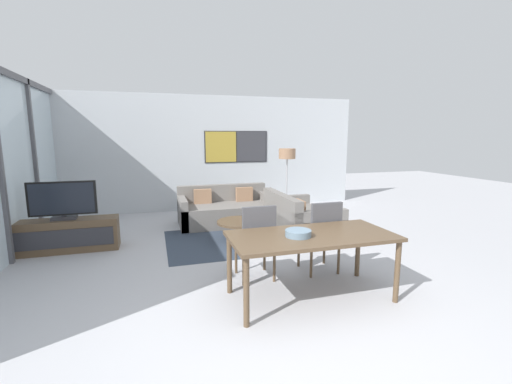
{
  "coord_description": "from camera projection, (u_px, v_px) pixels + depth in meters",
  "views": [
    {
      "loc": [
        -1.32,
        -2.6,
        1.83
      ],
      "look_at": [
        0.21,
        2.49,
        0.95
      ],
      "focal_mm": 24.0,
      "sensor_mm": 36.0,
      "label": 1
    }
  ],
  "objects": [
    {
      "name": "tv_console",
      "position": [
        66.0,
        235.0,
        5.44
      ],
      "size": [
        1.57,
        0.4,
        0.52
      ],
      "color": "brown",
      "rests_on": "ground_plane"
    },
    {
      "name": "dining_chair_centre",
      "position": [
        322.0,
        234.0,
        4.54
      ],
      "size": [
        0.46,
        0.46,
        0.98
      ],
      "color": "#4C4C51",
      "rests_on": "ground_plane"
    },
    {
      "name": "dining_chair_left",
      "position": [
        257.0,
        239.0,
        4.31
      ],
      "size": [
        0.46,
        0.46,
        0.98
      ],
      "color": "#4C4C51",
      "rests_on": "ground_plane"
    },
    {
      "name": "coffee_table",
      "position": [
        240.0,
        226.0,
        6.02
      ],
      "size": [
        0.81,
        0.81,
        0.35
      ],
      "color": "brown",
      "rests_on": "ground_plane"
    },
    {
      "name": "wall_back",
      "position": [
        209.0,
        153.0,
        8.47
      ],
      "size": [
        7.77,
        0.09,
        2.8
      ],
      "color": "silver",
      "rests_on": "ground_plane"
    },
    {
      "name": "fruit_bowl",
      "position": [
        298.0,
        233.0,
        3.71
      ],
      "size": [
        0.29,
        0.29,
        0.07
      ],
      "color": "slate",
      "rests_on": "dining_table"
    },
    {
      "name": "sofa_side",
      "position": [
        298.0,
        220.0,
        6.42
      ],
      "size": [
        0.99,
        1.64,
        0.78
      ],
      "rotation": [
        0.0,
        0.0,
        1.57
      ],
      "color": "slate",
      "rests_on": "ground_plane"
    },
    {
      "name": "ground_plane",
      "position": [
        312.0,
        338.0,
        3.13
      ],
      "size": [
        24.0,
        24.0,
        0.0
      ],
      "primitive_type": "plane",
      "color": "#B2B2B7"
    },
    {
      "name": "television",
      "position": [
        63.0,
        201.0,
        5.35
      ],
      "size": [
        0.98,
        0.2,
        0.61
      ],
      "color": "#2D2D33",
      "rests_on": "tv_console"
    },
    {
      "name": "floor_lamp",
      "position": [
        287.0,
        159.0,
        7.44
      ],
      "size": [
        0.36,
        0.36,
        1.55
      ],
      "color": "#2D2D33",
      "rests_on": "ground_plane"
    },
    {
      "name": "dining_table",
      "position": [
        312.0,
        240.0,
        3.81
      ],
      "size": [
        1.84,
        0.88,
        0.75
      ],
      "color": "brown",
      "rests_on": "ground_plane"
    },
    {
      "name": "sofa_main",
      "position": [
        225.0,
        211.0,
        7.21
      ],
      "size": [
        1.92,
        0.99,
        0.78
      ],
      "color": "slate",
      "rests_on": "ground_plane"
    },
    {
      "name": "area_rug",
      "position": [
        240.0,
        240.0,
        6.06
      ],
      "size": [
        2.55,
        1.88,
        0.01
      ],
      "color": "#333D4C",
      "rests_on": "ground_plane"
    }
  ]
}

